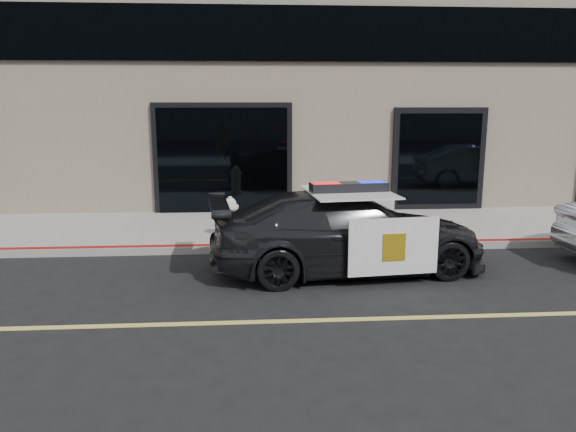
{
  "coord_description": "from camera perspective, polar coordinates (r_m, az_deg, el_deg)",
  "views": [
    {
      "loc": [
        -0.37,
        -7.12,
        2.95
      ],
      "look_at": [
        0.29,
        2.2,
        1.0
      ],
      "focal_mm": 35.0,
      "sensor_mm": 36.0,
      "label": 1
    }
  ],
  "objects": [
    {
      "name": "police_car",
      "position": [
        9.77,
        6.12,
        -1.59
      ],
      "size": [
        2.93,
        5.18,
        1.57
      ],
      "color": "black",
      "rests_on": "ground"
    },
    {
      "name": "fire_hydrant",
      "position": [
        11.53,
        -5.87,
        -0.28
      ],
      "size": [
        0.39,
        0.54,
        0.86
      ],
      "color": "silver",
      "rests_on": "sidewalk_n"
    },
    {
      "name": "sidewalk_n",
      "position": [
        12.71,
        -2.28,
        -1.3
      ],
      "size": [
        60.0,
        3.5,
        0.15
      ],
      "primitive_type": "cube",
      "color": "gray",
      "rests_on": "ground"
    },
    {
      "name": "ground",
      "position": [
        7.72,
        -1.03,
        -10.69
      ],
      "size": [
        120.0,
        120.0,
        0.0
      ],
      "primitive_type": "plane",
      "color": "black",
      "rests_on": "ground"
    }
  ]
}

